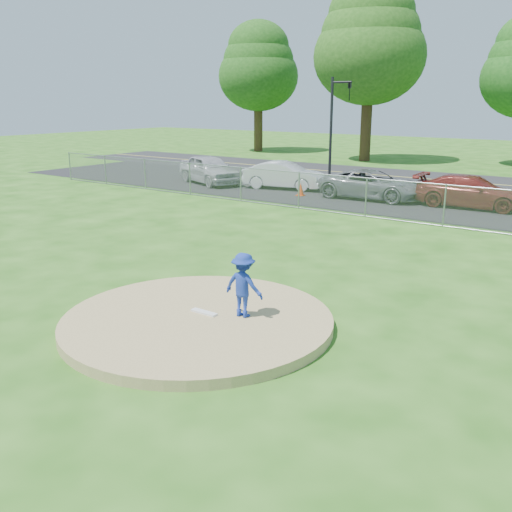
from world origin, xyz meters
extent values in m
plane|color=#215512|center=(0.00, 10.00, 0.00)|extent=(120.00, 120.00, 0.00)
cylinder|color=#A08957|center=(0.00, 0.00, 0.10)|extent=(5.40, 5.40, 0.20)
cube|color=white|center=(0.00, 0.20, 0.22)|extent=(0.60, 0.15, 0.04)
cube|color=gray|center=(0.00, 12.00, 0.75)|extent=(40.00, 0.06, 1.50)
cube|color=black|center=(0.00, 16.50, 0.01)|extent=(50.00, 8.00, 0.01)
cube|color=black|center=(0.00, 24.00, 0.00)|extent=(60.00, 7.00, 0.01)
cylinder|color=#382714|center=(-22.00, 33.00, 2.10)|extent=(0.74, 0.74, 4.20)
ellipsoid|color=#194713|center=(-22.00, 33.00, 6.22)|extent=(6.72, 6.72, 5.71)
ellipsoid|color=#194713|center=(-22.00, 33.00, 7.39)|extent=(5.91, 5.91, 5.03)
ellipsoid|color=#194713|center=(-22.00, 33.00, 8.57)|extent=(5.11, 5.11, 4.34)
cylinder|color=#352313|center=(-11.00, 31.00, 2.45)|extent=(0.78, 0.78, 4.90)
ellipsoid|color=#204E14|center=(-11.00, 31.00, 7.25)|extent=(7.84, 7.84, 6.66)
ellipsoid|color=#204E14|center=(-11.00, 31.00, 8.62)|extent=(6.90, 6.90, 5.86)
ellipsoid|color=#204E14|center=(-11.00, 31.00, 10.00)|extent=(5.96, 5.96, 5.06)
cylinder|color=black|center=(-9.00, 22.00, 2.80)|extent=(0.16, 0.16, 5.60)
cylinder|color=black|center=(-8.40, 22.00, 5.30)|extent=(1.20, 0.12, 0.12)
imported|color=black|center=(-7.92, 22.00, 4.80)|extent=(0.16, 0.20, 1.00)
imported|color=navy|center=(0.73, 0.56, 0.85)|extent=(0.87, 0.53, 1.30)
cone|color=#D93F0B|center=(-6.62, 14.83, 0.32)|extent=(0.32, 0.32, 0.62)
imported|color=#B5B5BA|center=(-12.68, 15.40, 0.77)|extent=(4.79, 3.30, 1.52)
imported|color=silver|center=(-8.42, 16.16, 0.69)|extent=(4.31, 2.32, 1.35)
imported|color=slate|center=(-3.55, 15.94, 0.66)|extent=(4.76, 2.36, 1.30)
imported|color=maroon|center=(0.72, 16.34, 0.67)|extent=(4.66, 2.08, 1.33)
camera|label=1|loc=(7.15, -7.97, 4.38)|focal=40.00mm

